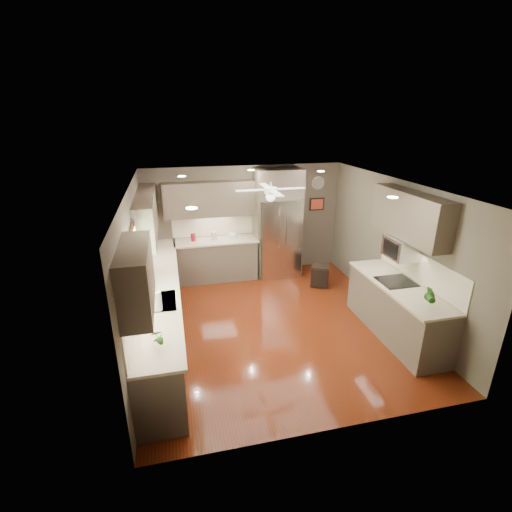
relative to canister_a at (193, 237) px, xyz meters
name	(u,v)px	position (x,y,z in m)	size (l,w,h in m)	color
floor	(273,323)	(1.21, -2.23, -1.02)	(5.00, 5.00, 0.00)	#4D1B0A
ceiling	(276,185)	(1.21, -2.23, 1.48)	(5.00, 5.00, 0.00)	white
wall_back	(245,221)	(1.21, 0.27, 0.23)	(4.50, 4.50, 0.00)	brown
wall_front	(338,341)	(1.21, -4.73, 0.23)	(4.50, 4.50, 0.00)	brown
wall_left	(136,271)	(-1.04, -2.23, 0.23)	(5.00, 5.00, 0.00)	brown
wall_right	(393,249)	(3.46, -2.23, 0.23)	(5.00, 5.00, 0.00)	brown
canister_a	(193,237)	(0.00, 0.00, 0.00)	(0.11, 0.11, 0.17)	maroon
canister_c	(214,236)	(0.45, -0.03, 0.01)	(0.12, 0.12, 0.19)	#B7AB89
soap_bottle	(150,287)	(-0.85, -2.40, 0.02)	(0.09, 0.09, 0.20)	white
potted_plant_left	(157,337)	(-0.72, -3.93, 0.06)	(0.15, 0.10, 0.28)	#235719
potted_plant_right	(431,296)	(3.11, -3.78, 0.09)	(0.18, 0.15, 0.33)	#235719
bowl	(233,237)	(0.88, -0.02, -0.05)	(0.22, 0.22, 0.05)	#B7AB89
left_run	(160,308)	(-0.74, -2.08, -0.54)	(0.65, 4.70, 1.45)	brown
back_run	(216,259)	(0.49, -0.02, -0.54)	(1.85, 0.65, 1.45)	brown
uppers	(224,216)	(0.47, -1.52, 0.85)	(4.50, 4.70, 0.95)	brown
window	(134,265)	(-1.01, -2.73, 0.53)	(0.05, 1.12, 0.92)	#BFF2B2
sink	(159,303)	(-0.72, -2.73, -0.11)	(0.50, 0.70, 0.32)	silver
refrigerator	(278,225)	(1.91, -0.07, 0.17)	(1.06, 0.75, 2.45)	silver
right_run	(397,309)	(3.14, -3.03, -0.54)	(0.70, 2.20, 1.45)	brown
microwave	(402,248)	(3.24, -2.78, 0.46)	(0.43, 0.55, 0.34)	silver
ceiling_fan	(271,192)	(1.21, -1.93, 1.31)	(1.18, 1.18, 0.32)	white
recessed_lights	(267,182)	(1.17, -1.83, 1.47)	(2.84, 3.14, 0.01)	white
wall_clock	(318,183)	(2.96, 0.25, 1.03)	(0.30, 0.03, 0.30)	white
framed_print	(317,204)	(2.96, 0.25, 0.53)	(0.36, 0.03, 0.30)	black
stool	(320,275)	(2.64, -0.92, -0.78)	(0.49, 0.49, 0.46)	black
paper_towel	(157,301)	(-0.72, -3.00, 0.06)	(0.13, 0.13, 0.32)	white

